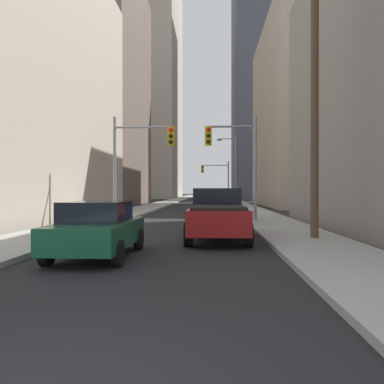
{
  "coord_description": "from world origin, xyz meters",
  "views": [
    {
      "loc": [
        1.5,
        -2.9,
        1.82
      ],
      "look_at": [
        0.0,
        27.92,
        1.69
      ],
      "focal_mm": 36.62,
      "sensor_mm": 36.0,
      "label": 1
    }
  ],
  "objects_px": {
    "sedan_silver": "(216,206)",
    "traffic_signal_near_left": "(140,151)",
    "pickup_truck_red": "(217,214)",
    "sedan_green": "(98,229)",
    "traffic_signal_near_right": "(234,151)",
    "traffic_signal_far_right": "(216,175)",
    "sedan_blue": "(215,210)"
  },
  "relations": [
    {
      "from": "sedan_silver",
      "to": "traffic_signal_near_left",
      "type": "bearing_deg",
      "value": -135.8
    },
    {
      "from": "pickup_truck_red",
      "to": "sedan_green",
      "type": "xyz_separation_m",
      "value": [
        -3.32,
        -3.97,
        -0.16
      ]
    },
    {
      "from": "traffic_signal_near_right",
      "to": "traffic_signal_far_right",
      "type": "relative_size",
      "value": 1.0
    },
    {
      "from": "sedan_silver",
      "to": "traffic_signal_near_right",
      "type": "height_order",
      "value": "traffic_signal_near_right"
    },
    {
      "from": "pickup_truck_red",
      "to": "sedan_green",
      "type": "bearing_deg",
      "value": -129.9
    },
    {
      "from": "traffic_signal_far_right",
      "to": "traffic_signal_near_left",
      "type": "bearing_deg",
      "value": -97.99
    },
    {
      "from": "sedan_blue",
      "to": "sedan_silver",
      "type": "relative_size",
      "value": 0.99
    },
    {
      "from": "pickup_truck_red",
      "to": "sedan_blue",
      "type": "bearing_deg",
      "value": 90.17
    },
    {
      "from": "traffic_signal_near_right",
      "to": "sedan_silver",
      "type": "bearing_deg",
      "value": 102.51
    },
    {
      "from": "sedan_silver",
      "to": "traffic_signal_far_right",
      "type": "bearing_deg",
      "value": 89.15
    },
    {
      "from": "pickup_truck_red",
      "to": "traffic_signal_near_left",
      "type": "xyz_separation_m",
      "value": [
        -4.23,
        7.49,
        3.1
      ]
    },
    {
      "from": "traffic_signal_near_right",
      "to": "traffic_signal_far_right",
      "type": "height_order",
      "value": "same"
    },
    {
      "from": "pickup_truck_red",
      "to": "sedan_blue",
      "type": "height_order",
      "value": "pickup_truck_red"
    },
    {
      "from": "sedan_green",
      "to": "traffic_signal_near_left",
      "type": "relative_size",
      "value": 0.7
    },
    {
      "from": "traffic_signal_near_right",
      "to": "traffic_signal_near_left",
      "type": "bearing_deg",
      "value": 180.0
    },
    {
      "from": "sedan_blue",
      "to": "traffic_signal_near_left",
      "type": "bearing_deg",
      "value": 163.92
    },
    {
      "from": "sedan_silver",
      "to": "sedan_blue",
      "type": "bearing_deg",
      "value": -91.33
    },
    {
      "from": "sedan_blue",
      "to": "traffic_signal_far_right",
      "type": "xyz_separation_m",
      "value": [
        0.57,
        35.28,
        3.28
      ]
    },
    {
      "from": "traffic_signal_near_left",
      "to": "pickup_truck_red",
      "type": "bearing_deg",
      "value": -60.54
    },
    {
      "from": "traffic_signal_near_left",
      "to": "traffic_signal_near_right",
      "type": "distance_m",
      "value": 5.28
    },
    {
      "from": "traffic_signal_near_right",
      "to": "pickup_truck_red",
      "type": "bearing_deg",
      "value": -97.92
    },
    {
      "from": "sedan_blue",
      "to": "traffic_signal_far_right",
      "type": "height_order",
      "value": "traffic_signal_far_right"
    },
    {
      "from": "sedan_green",
      "to": "traffic_signal_near_left",
      "type": "height_order",
      "value": "traffic_signal_near_left"
    },
    {
      "from": "traffic_signal_near_left",
      "to": "traffic_signal_near_right",
      "type": "xyz_separation_m",
      "value": [
        5.28,
        -0.0,
        -0.03
      ]
    },
    {
      "from": "traffic_signal_near_left",
      "to": "traffic_signal_far_right",
      "type": "bearing_deg",
      "value": 82.01
    },
    {
      "from": "sedan_green",
      "to": "sedan_silver",
      "type": "bearing_deg",
      "value": 77.68
    },
    {
      "from": "sedan_blue",
      "to": "pickup_truck_red",
      "type": "bearing_deg",
      "value": -89.83
    },
    {
      "from": "sedan_blue",
      "to": "sedan_silver",
      "type": "height_order",
      "value": "same"
    },
    {
      "from": "sedan_blue",
      "to": "sedan_silver",
      "type": "xyz_separation_m",
      "value": [
        0.13,
        5.43,
        0.0
      ]
    },
    {
      "from": "traffic_signal_near_right",
      "to": "sedan_blue",
      "type": "bearing_deg",
      "value": -131.18
    },
    {
      "from": "pickup_truck_red",
      "to": "traffic_signal_near_left",
      "type": "distance_m",
      "value": 9.15
    },
    {
      "from": "sedan_blue",
      "to": "traffic_signal_near_left",
      "type": "xyz_separation_m",
      "value": [
        -4.21,
        1.21,
        3.26
      ]
    }
  ]
}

